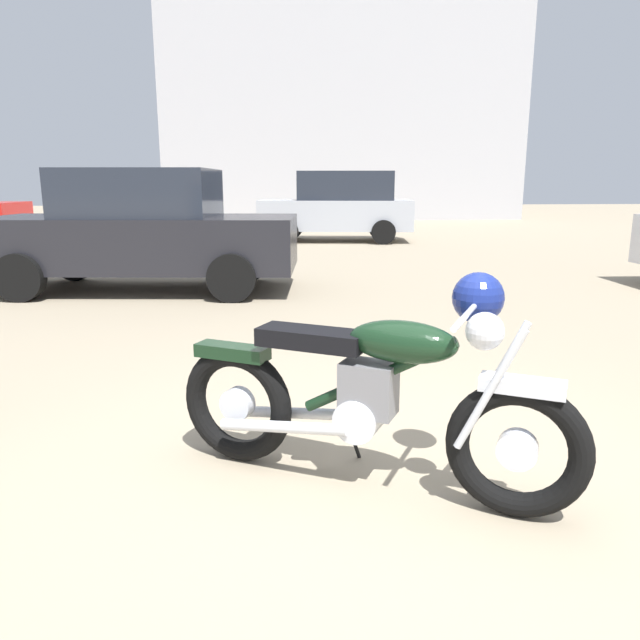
# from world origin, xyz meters

# --- Properties ---
(ground_plane) EXTENTS (80.00, 80.00, 0.00)m
(ground_plane) POSITION_xyz_m (0.00, 0.00, 0.00)
(ground_plane) COLOR gray
(vintage_motorcycle) EXTENTS (1.89, 1.07, 1.07)m
(vintage_motorcycle) POSITION_xyz_m (-0.07, 0.09, 0.49)
(vintage_motorcycle) COLOR black
(vintage_motorcycle) RESTS_ON ground_plane
(pale_sedan_back) EXTENTS (4.07, 2.17, 1.78)m
(pale_sedan_back) POSITION_xyz_m (1.21, 13.03, 0.92)
(pale_sedan_back) COLOR black
(pale_sedan_back) RESTS_ON ground_plane
(white_estate_far) EXTENTS (4.34, 2.22, 1.67)m
(white_estate_far) POSITION_xyz_m (-2.34, 5.92, 0.84)
(white_estate_far) COLOR black
(white_estate_far) RESTS_ON ground_plane
(industrial_building) EXTENTS (15.18, 9.11, 22.54)m
(industrial_building) POSITION_xyz_m (2.65, 26.33, 5.47)
(industrial_building) COLOR #B2B2B7
(industrial_building) RESTS_ON ground_plane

